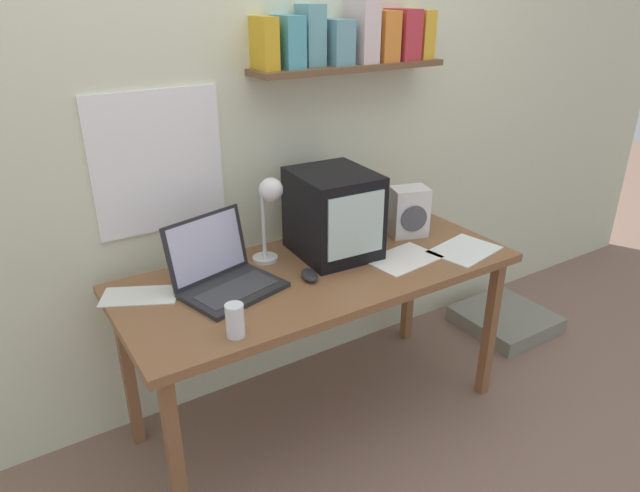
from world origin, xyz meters
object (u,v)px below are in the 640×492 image
corner_desk (320,283)px  juice_glass (235,322)px  desk_lamp (269,204)px  floor_cushion (505,319)px  open_notebook (404,259)px  space_heater (409,212)px  loose_paper_near_monitor (465,250)px  computer_mouse (309,275)px  printed_handout (140,296)px  laptop (222,271)px  crt_monitor (333,214)px

corner_desk → juice_glass: 0.56m
desk_lamp → floor_cushion: (1.41, -0.09, -0.94)m
corner_desk → open_notebook: size_ratio=5.15×
open_notebook → floor_cushion: open_notebook is taller
space_heater → open_notebook: bearing=-115.8°
desk_lamp → loose_paper_near_monitor: bearing=-33.8°
computer_mouse → desk_lamp: bearing=106.3°
juice_glass → corner_desk: bearing=28.0°
printed_handout → open_notebook: 1.04m
laptop → space_heater: 0.90m
corner_desk → open_notebook: 0.36m
space_heater → loose_paper_near_monitor: bearing=-52.5°
open_notebook → laptop: bearing=166.1°
corner_desk → laptop: bearing=169.6°
juice_glass → printed_handout: (-0.18, 0.42, -0.05)m
laptop → open_notebook: bearing=-28.8°
corner_desk → juice_glass: bearing=-152.0°
juice_glass → open_notebook: 0.83m
desk_lamp → space_heater: bearing=-15.9°
desk_lamp → juice_glass: size_ratio=3.21×
crt_monitor → laptop: 0.53m
laptop → crt_monitor: bearing=-11.3°
computer_mouse → printed_handout: bearing=159.9°
juice_glass → space_heater: (1.00, 0.34, 0.06)m
desk_lamp → loose_paper_near_monitor: 0.86m
desk_lamp → printed_handout: size_ratio=1.20×
space_heater → corner_desk: bearing=-153.1°
corner_desk → printed_handout: size_ratio=5.23×
crt_monitor → printed_handout: size_ratio=1.21×
desk_lamp → loose_paper_near_monitor: (0.75, -0.33, -0.25)m
juice_glass → desk_lamp: bearing=49.5°
desk_lamp → space_heater: (0.66, -0.07, -0.15)m
laptop → printed_handout: laptop is taller
loose_paper_near_monitor → corner_desk: bearing=163.6°
desk_lamp → floor_cushion: bearing=-13.9°
space_heater → printed_handout: (-1.19, 0.08, -0.11)m
open_notebook → floor_cushion: 1.17m
laptop → space_heater: (0.90, 0.01, 0.04)m
desk_lamp → computer_mouse: desk_lamp is taller
corner_desk → computer_mouse: (-0.08, -0.05, 0.08)m
juice_glass → printed_handout: bearing=113.7°
computer_mouse → floor_cushion: bearing=4.5°
space_heater → loose_paper_near_monitor: (0.09, -0.26, -0.11)m
laptop → space_heater: size_ratio=1.85×
loose_paper_near_monitor → space_heater: bearing=109.6°
desk_lamp → floor_cushion: desk_lamp is taller
crt_monitor → laptop: bearing=-173.0°
computer_mouse → printed_handout: 0.63m
laptop → desk_lamp: 0.32m
corner_desk → space_heater: 0.55m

